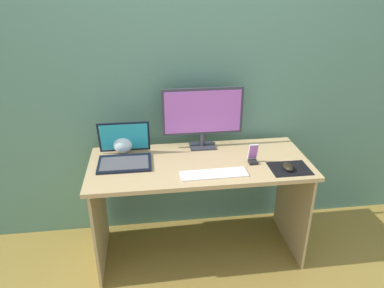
{
  "coord_description": "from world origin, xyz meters",
  "views": [
    {
      "loc": [
        -0.32,
        -2.09,
        1.86
      ],
      "look_at": [
        -0.05,
        -0.02,
        0.89
      ],
      "focal_mm": 33.69,
      "sensor_mm": 36.0,
      "label": 1
    }
  ],
  "objects": [
    {
      "name": "ground_plane",
      "position": [
        0.0,
        0.0,
        0.0
      ],
      "size": [
        8.0,
        8.0,
        0.0
      ],
      "primitive_type": "plane",
      "color": "olive"
    },
    {
      "name": "phone_in_dock",
      "position": [
        0.34,
        -0.06,
        0.79
      ],
      "size": [
        0.06,
        0.06,
        0.14
      ],
      "color": "black",
      "rests_on": "desk"
    },
    {
      "name": "mouse",
      "position": [
        0.54,
        -0.18,
        0.77
      ],
      "size": [
        0.06,
        0.1,
        0.04
      ],
      "primitive_type": "ellipsoid",
      "rotation": [
        0.0,
        0.0,
        0.03
      ],
      "color": "black",
      "rests_on": "mousepad"
    },
    {
      "name": "keyboard_external",
      "position": [
        0.06,
        -0.18,
        0.75
      ],
      "size": [
        0.42,
        0.13,
        0.01
      ],
      "primitive_type": "cube",
      "rotation": [
        0.0,
        0.0,
        0.02
      ],
      "color": "white",
      "rests_on": "desk"
    },
    {
      "name": "monitor",
      "position": [
        0.05,
        0.23,
        0.99
      ],
      "size": [
        0.57,
        0.14,
        0.44
      ],
      "color": "#30323C",
      "rests_on": "desk"
    },
    {
      "name": "fishbowl",
      "position": [
        -0.51,
        0.21,
        0.81
      ],
      "size": [
        0.14,
        0.14,
        0.14
      ],
      "primitive_type": "sphere",
      "color": "silver",
      "rests_on": "desk"
    },
    {
      "name": "mousepad",
      "position": [
        0.56,
        -0.17,
        0.75
      ],
      "size": [
        0.25,
        0.2,
        0.0
      ],
      "primitive_type": "cube",
      "color": "black",
      "rests_on": "desk"
    },
    {
      "name": "laptop",
      "position": [
        -0.49,
        0.08,
        0.8
      ],
      "size": [
        0.35,
        0.3,
        0.25
      ],
      "color": "black",
      "rests_on": "desk"
    },
    {
      "name": "desk",
      "position": [
        0.0,
        0.0,
        0.59
      ],
      "size": [
        1.46,
        0.62,
        0.75
      ],
      "color": "tan",
      "rests_on": "ground_plane"
    },
    {
      "name": "wall_back",
      "position": [
        0.0,
        0.39,
        1.25
      ],
      "size": [
        6.0,
        0.04,
        2.5
      ],
      "primitive_type": "cube",
      "color": "slate",
      "rests_on": "ground_plane"
    }
  ]
}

